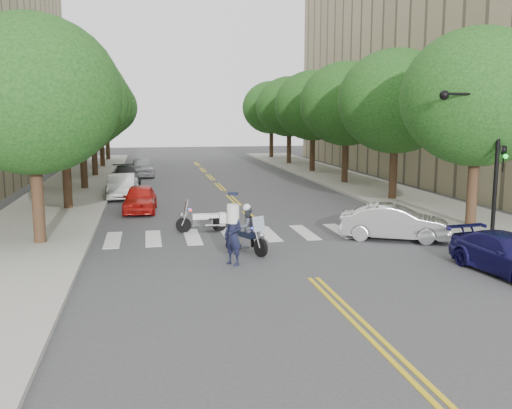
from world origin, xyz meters
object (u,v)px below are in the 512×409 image
object	(u,v)px
officer_standing	(233,236)
convertible	(394,223)
motorcycle_parked	(206,220)
motorcycle_police	(246,231)
sedan_blue	(509,255)

from	to	relation	value
officer_standing	convertible	bearing A→B (deg)	70.33
motorcycle_parked	convertible	world-z (taller)	convertible
motorcycle_police	motorcycle_parked	xyz separation A→B (m)	(-1.04, 3.82, -0.30)
motorcycle_police	motorcycle_parked	bearing A→B (deg)	-100.82
motorcycle_parked	sedan_blue	xyz separation A→B (m)	(8.45, -8.14, 0.14)
motorcycle_parked	sedan_blue	bearing A→B (deg)	-136.09
motorcycle_police	motorcycle_parked	world-z (taller)	motorcycle_police
motorcycle_parked	sedan_blue	world-z (taller)	motorcycle_parked
convertible	sedan_blue	size ratio (longest dim) A/B	0.98
convertible	sedan_blue	world-z (taller)	convertible
motorcycle_parked	officer_standing	distance (m)	5.48
motorcycle_police	sedan_blue	distance (m)	8.58
motorcycle_police	officer_standing	xyz separation A→B (m)	(-0.71, -1.63, 0.18)
officer_standing	motorcycle_parked	bearing A→B (deg)	143.44
motorcycle_police	officer_standing	distance (m)	1.78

